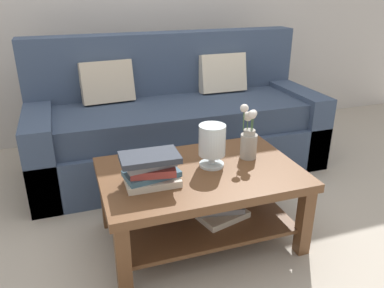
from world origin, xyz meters
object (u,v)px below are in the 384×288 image
object	(u,v)px
glass_hurricane_vase	(212,142)
flower_pitcher	(249,138)
couch	(176,123)
coffee_table	(202,190)
book_stack_main	(151,168)

from	to	relation	value
glass_hurricane_vase	flower_pitcher	size ratio (longest dim) A/B	0.74
glass_hurricane_vase	flower_pitcher	world-z (taller)	flower_pitcher
couch	flower_pitcher	xyz separation A→B (m)	(0.16, -0.97, 0.23)
coffee_table	flower_pitcher	size ratio (longest dim) A/B	3.33
couch	book_stack_main	size ratio (longest dim) A/B	7.28
book_stack_main	glass_hurricane_vase	xyz separation A→B (m)	(0.38, 0.09, 0.06)
flower_pitcher	glass_hurricane_vase	bearing A→B (deg)	-171.90
coffee_table	book_stack_main	distance (m)	0.38
couch	flower_pitcher	bearing A→B (deg)	-80.59
coffee_table	flower_pitcher	bearing A→B (deg)	12.37
coffee_table	glass_hurricane_vase	xyz separation A→B (m)	(0.07, 0.04, 0.28)
book_stack_main	glass_hurricane_vase	distance (m)	0.39
couch	glass_hurricane_vase	world-z (taller)	couch
couch	coffee_table	world-z (taller)	couch
glass_hurricane_vase	book_stack_main	bearing A→B (deg)	-165.95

